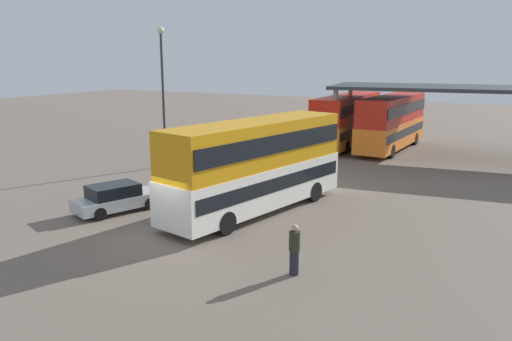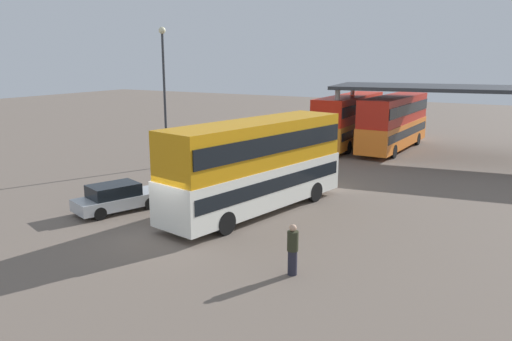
% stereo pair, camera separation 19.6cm
% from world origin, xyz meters
% --- Properties ---
extents(ground_plane, '(140.00, 140.00, 0.00)m').
position_xyz_m(ground_plane, '(0.00, 0.00, 0.00)').
color(ground_plane, '#6F6155').
extents(double_decker_main, '(4.52, 10.79, 4.33)m').
position_xyz_m(double_decker_main, '(1.38, 4.75, 2.37)').
color(double_decker_main, white).
rests_on(double_decker_main, ground_plane).
extents(parked_hatchback, '(2.91, 4.38, 1.35)m').
position_xyz_m(parked_hatchback, '(-4.40, 1.51, 0.67)').
color(parked_hatchback, '#B6BCC2').
rests_on(parked_hatchback, ground_plane).
extents(double_decker_near_canopy, '(2.70, 11.36, 4.13)m').
position_xyz_m(double_decker_near_canopy, '(-0.92, 24.36, 2.27)').
color(double_decker_near_canopy, orange).
rests_on(double_decker_near_canopy, ground_plane).
extents(double_decker_mid_row, '(2.86, 10.84, 4.22)m').
position_xyz_m(double_decker_mid_row, '(2.74, 24.28, 2.31)').
color(double_decker_mid_row, orange).
rests_on(double_decker_mid_row, ground_plane).
extents(depot_canopy, '(19.50, 9.44, 5.13)m').
position_xyz_m(depot_canopy, '(8.08, 23.52, 4.82)').
color(depot_canopy, '#33353A').
rests_on(depot_canopy, ground_plane).
extents(lamppost_tall, '(0.44, 0.44, 9.05)m').
position_xyz_m(lamppost_tall, '(-8.78, 10.60, 5.58)').
color(lamppost_tall, '#33353A').
rests_on(lamppost_tall, ground_plane).
extents(pedestrian_waiting, '(0.38, 0.38, 1.78)m').
position_xyz_m(pedestrian_waiting, '(5.97, -0.87, 0.89)').
color(pedestrian_waiting, '#262633').
rests_on(pedestrian_waiting, ground_plane).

